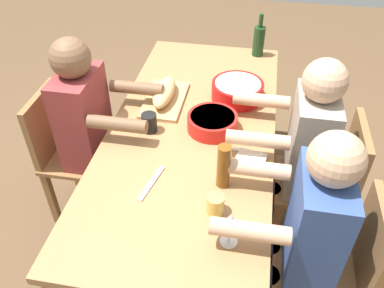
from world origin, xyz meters
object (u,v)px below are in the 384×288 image
at_px(chair_far_center, 68,148).
at_px(cup_far_center, 149,123).
at_px(diner_far_center, 91,123).
at_px(serving_bowl_salad, 212,122).
at_px(cutting_board, 165,100).
at_px(wine_bottle, 259,40).
at_px(chair_near_center, 328,180).
at_px(diner_near_center, 301,146).
at_px(napkin_stack, 250,161).
at_px(diner_near_left, 304,229).
at_px(dining_table, 192,140).
at_px(serving_bowl_pasta, 237,90).
at_px(cup_near_left, 215,204).
at_px(bread_loaf, 164,92).
at_px(wine_glass, 230,223).
at_px(beer_bottle, 224,166).
at_px(chair_near_left, 338,265).

bearing_deg(chair_far_center, cup_far_center, -96.17).
distance_m(diner_far_center, serving_bowl_salad, 0.69).
relative_size(cutting_board, wine_bottle, 1.38).
xyz_separation_m(chair_far_center, serving_bowl_salad, (0.01, -0.86, 0.31)).
bearing_deg(cup_far_center, wine_bottle, -28.18).
relative_size(chair_near_center, chair_far_center, 1.00).
bearing_deg(diner_near_center, napkin_stack, 131.49).
bearing_deg(wine_bottle, cutting_board, 143.63).
distance_m(diner_near_center, diner_near_left, 0.54).
xyz_separation_m(dining_table, serving_bowl_pasta, (0.33, -0.21, 0.14)).
bearing_deg(cutting_board, dining_table, -137.84).
xyz_separation_m(diner_near_left, cup_near_left, (-0.01, 0.38, 0.09)).
bearing_deg(dining_table, serving_bowl_pasta, -32.15).
distance_m(diner_near_center, cup_far_center, 0.80).
bearing_deg(cup_far_center, cup_near_left, -139.91).
xyz_separation_m(serving_bowl_salad, cutting_board, (0.21, 0.31, -0.04)).
height_order(chair_far_center, bread_loaf, same).
bearing_deg(serving_bowl_salad, cup_far_center, 101.97).
distance_m(diner_near_center, diner_far_center, 1.15).
relative_size(diner_near_center, serving_bowl_pasta, 4.02).
bearing_deg(bread_loaf, wine_glass, -152.77).
bearing_deg(chair_far_center, serving_bowl_pasta, -71.08).
bearing_deg(dining_table, chair_far_center, 90.00).
bearing_deg(napkin_stack, dining_table, 55.31).
bearing_deg(wine_glass, diner_far_center, 50.51).
xyz_separation_m(serving_bowl_pasta, cup_near_left, (-0.88, 0.01, -0.02)).
bearing_deg(dining_table, cup_far_center, 105.18).
xyz_separation_m(bread_loaf, napkin_stack, (-0.44, -0.52, -0.05)).
relative_size(serving_bowl_pasta, beer_bottle, 1.36).
distance_m(diner_near_left, cutting_board, 1.09).
distance_m(chair_near_left, cup_far_center, 1.13).
xyz_separation_m(serving_bowl_salad, cup_near_left, (-0.56, -0.09, -0.01)).
relative_size(serving_bowl_salad, cup_far_center, 2.63).
relative_size(chair_far_center, wine_glass, 5.12).
bearing_deg(diner_far_center, wine_glass, -129.49).
xyz_separation_m(dining_table, chair_far_center, (0.00, 0.76, -0.18)).
distance_m(serving_bowl_pasta, cutting_board, 0.43).
bearing_deg(beer_bottle, chair_near_center, -54.85).
height_order(serving_bowl_pasta, cup_near_left, serving_bowl_pasta).
xyz_separation_m(serving_bowl_pasta, wine_bottle, (0.57, -0.09, 0.05)).
bearing_deg(chair_far_center, serving_bowl_salad, -89.35).
xyz_separation_m(dining_table, bread_loaf, (0.22, 0.20, 0.15)).
bearing_deg(wine_glass, dining_table, 21.31).
distance_m(chair_near_left, napkin_stack, 0.60).
xyz_separation_m(chair_near_left, diner_far_center, (0.54, 1.33, 0.21)).
bearing_deg(cup_far_center, dining_table, -74.82).
xyz_separation_m(chair_far_center, serving_bowl_pasta, (0.33, -0.96, 0.32)).
bearing_deg(chair_far_center, diner_near_left, -112.17).
xyz_separation_m(chair_near_center, cutting_board, (0.22, 0.96, 0.27)).
relative_size(diner_near_left, napkin_stack, 8.57).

